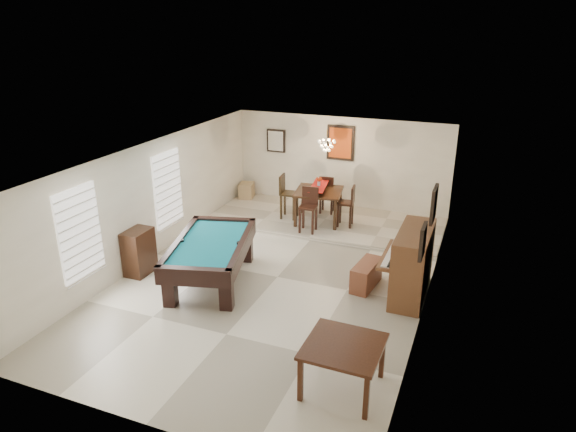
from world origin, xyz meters
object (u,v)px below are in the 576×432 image
Objects in this scene: apothecary_chest at (139,252)px; chandelier at (327,142)px; corner_bench at (246,190)px; dining_table at (318,204)px; square_table at (343,367)px; flower_vase at (319,181)px; pool_table at (211,262)px; dining_chair_west at (289,197)px; dining_chair_south at (308,210)px; dining_chair_north at (327,194)px; dining_chair_east at (346,206)px; piano_bench at (366,275)px; upright_piano at (404,262)px.

chandelier reaches higher than apothecary_chest.
corner_bench is (0.07, 4.96, -0.15)m from apothecary_chest.
apothecary_chest is 4.74m from dining_table.
flower_vase is (-2.34, 5.88, 0.82)m from square_table.
chandelier reaches higher than pool_table.
flower_vase is 0.40× the size of chandelier.
pool_table is 3.68m from dining_chair_west.
chandelier is at bearing 76.53° from dining_chair_south.
square_table is 7.00m from dining_chair_north.
flower_vase is at bearing 56.17° from apothecary_chest.
dining_chair_north is at bearing 109.40° from square_table.
dining_chair_east is (0.73, -0.04, 0.05)m from dining_table.
dining_chair_north is (0.02, 0.71, -0.55)m from flower_vase.
apothecary_chest reaches higher than piano_bench.
corner_bench is (-4.50, 3.78, 0.08)m from piano_bench.
dining_chair_north is at bearing 88.79° from flower_vase.
square_table is 3.14m from upright_piano.
dining_chair_south is (1.03, 2.95, 0.24)m from pool_table.
apothecary_chest is 1.62× the size of chandelier.
dining_table reaches higher than apothecary_chest.
dining_chair_south is at bearing 142.78° from upright_piano.
chandelier is (0.13, 0.15, 1.00)m from flower_vase.
dining_table is (-2.65, 2.78, -0.08)m from upright_piano.
piano_bench is 3.83× the size of flower_vase.
upright_piano is at bearing -134.10° from dining_chair_west.
chandelier reaches higher than flower_vase.
flower_vase is (0.00, 0.00, 0.60)m from dining_table.
piano_bench is at bearing -40.05° from corner_bench.
dining_chair_south reaches higher than corner_bench.
pool_table is 2.39× the size of square_table.
dining_chair_north is at bearing 88.79° from dining_table.
dining_chair_north reaches higher than pool_table.
chandelier is at bearing 49.94° from flower_vase.
dining_table is at bearing -99.09° from dining_chair_east.
dining_chair_south is 1.84× the size of chandelier.
upright_piano is at bearing -46.30° from dining_table.
square_table is 0.93× the size of dining_chair_west.
dining_chair_west is (-0.80, -0.03, -0.50)m from flower_vase.
dining_chair_north is at bearing -6.90° from corner_bench.
pool_table is 4.96m from corner_bench.
pool_table is 3.13m from dining_chair_south.
pool_table is at bearing -105.86° from flower_vase.
dining_chair_west is at bearing 38.01° from dining_chair_north.
corner_bench is at bearing 89.17° from apothecary_chest.
apothecary_chest is at bearing -46.94° from dining_chair_east.
dining_chair_west is 1.77m from chandelier.
dining_chair_south is (-1.95, 2.01, 0.42)m from piano_bench.
square_table is at bearing -69.64° from dining_chair_south.
dining_chair_west is at bearing -177.49° from dining_table.
dining_table is 2.40× the size of corner_bench.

